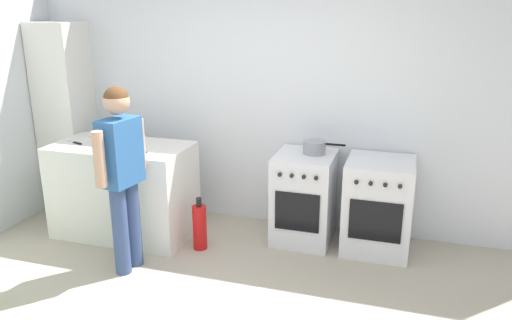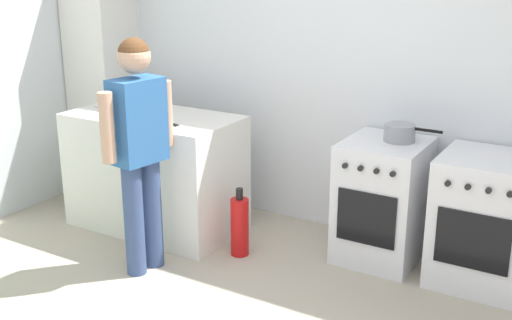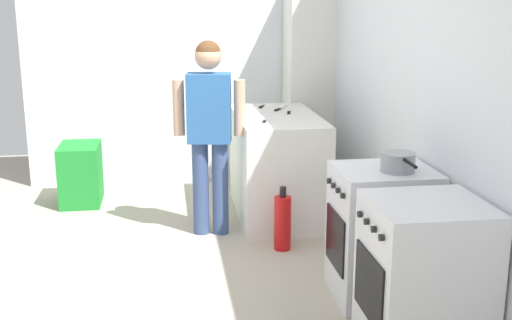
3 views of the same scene
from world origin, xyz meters
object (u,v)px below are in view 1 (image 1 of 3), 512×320
object	(u,v)px
pot	(314,147)
knife_carving	(113,140)
oven_left	(304,197)
knife_utility	(147,153)
knife_paring	(76,143)
fire_extinguisher	(200,227)
larder_cabinet	(66,118)
person	(122,166)
oven_right	(378,206)
knife_chef	(97,140)

from	to	relation	value
pot	knife_carving	bearing A→B (deg)	-171.33
oven_left	knife_carving	world-z (taller)	knife_carving
oven_left	knife_utility	world-z (taller)	knife_utility
knife_paring	fire_extinguisher	distance (m)	1.45
knife_paring	larder_cabinet	bearing A→B (deg)	132.84
knife_carving	person	world-z (taller)	person
fire_extinguisher	knife_utility	bearing A→B (deg)	-169.95
oven_right	fire_extinguisher	size ratio (longest dim) A/B	1.70
person	fire_extinguisher	distance (m)	0.98
pot	knife_chef	size ratio (longest dim) A/B	1.39
oven_left	pot	bearing A→B (deg)	36.48
oven_left	knife_paring	xyz separation A→B (m)	(-2.14, -0.44, 0.48)
knife_utility	person	xyz separation A→B (m)	(0.02, -0.44, 0.02)
oven_left	knife_carving	xyz separation A→B (m)	(-1.86, -0.24, 0.48)
fire_extinguisher	larder_cabinet	xyz separation A→B (m)	(-1.78, 0.58, 0.78)
pot	larder_cabinet	distance (m)	2.72
larder_cabinet	person	bearing A→B (deg)	-39.13
knife_utility	oven_left	bearing A→B (deg)	22.90
knife_utility	knife_paring	bearing A→B (deg)	172.18
pot	oven_left	bearing A→B (deg)	-143.52
oven_right	knife_utility	world-z (taller)	knife_utility
knife_paring	person	world-z (taller)	person
knife_chef	person	size ratio (longest dim) A/B	0.18
oven_right	knife_carving	size ratio (longest dim) A/B	2.58
pot	knife_carving	distance (m)	1.96
oven_right	knife_utility	distance (m)	2.13
oven_right	person	bearing A→B (deg)	-153.38
pot	knife_chef	bearing A→B (deg)	-170.65
oven_left	person	xyz separation A→B (m)	(-1.30, -0.99, 0.50)
knife_carving	person	distance (m)	0.94
pot	knife_paring	bearing A→B (deg)	-167.33
knife_paring	larder_cabinet	distance (m)	0.75
knife_chef	knife_paring	world-z (taller)	same
oven_left	knife_utility	size ratio (longest dim) A/B	3.40
oven_right	knife_chef	size ratio (longest dim) A/B	3.02
fire_extinguisher	knife_paring	bearing A→B (deg)	178.50
pot	knife_chef	world-z (taller)	pot
knife_paring	fire_extinguisher	size ratio (longest dim) A/B	0.41
oven_right	fire_extinguisher	distance (m)	1.64
fire_extinguisher	knife_carving	bearing A→B (deg)	166.62
oven_left	knife_chef	distance (m)	2.09
oven_right	larder_cabinet	xyz separation A→B (m)	(-3.33, 0.10, 0.57)
knife_carving	oven_right	bearing A→B (deg)	5.43
knife_chef	knife_paring	bearing A→B (deg)	-130.60
oven_right	pot	size ratio (longest dim) A/B	2.18
knife_carving	larder_cabinet	distance (m)	0.86
oven_right	knife_carving	world-z (taller)	knife_carving
pot	knife_chef	xyz separation A→B (m)	(-2.08, -0.34, -0.01)
knife_paring	oven_left	bearing A→B (deg)	11.72
oven_left	knife_carving	size ratio (longest dim) A/B	2.58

